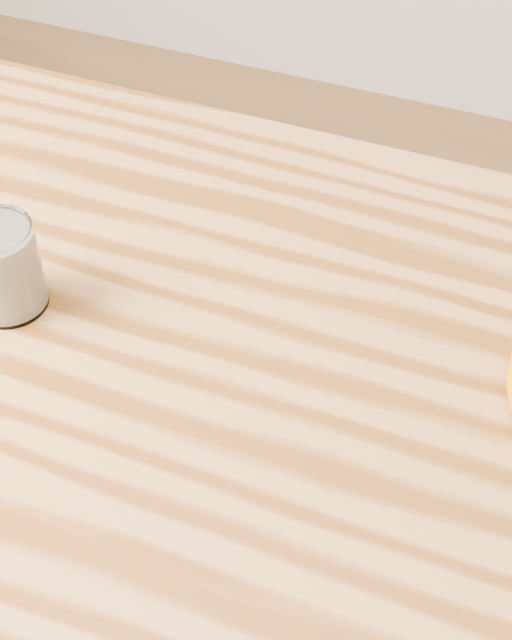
% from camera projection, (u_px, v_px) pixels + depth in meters
% --- Properties ---
extents(table, '(1.20, 0.80, 0.90)m').
position_uv_depth(table, '(281.00, 444.00, 0.97)').
color(table, '#B0783E').
rests_on(table, ground).
extents(smoothie_glass, '(0.08, 0.08, 0.10)m').
position_uv_depth(smoothie_glass, '(2.00, 268.00, 0.90)').
color(smoothie_glass, white).
rests_on(smoothie_glass, table).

